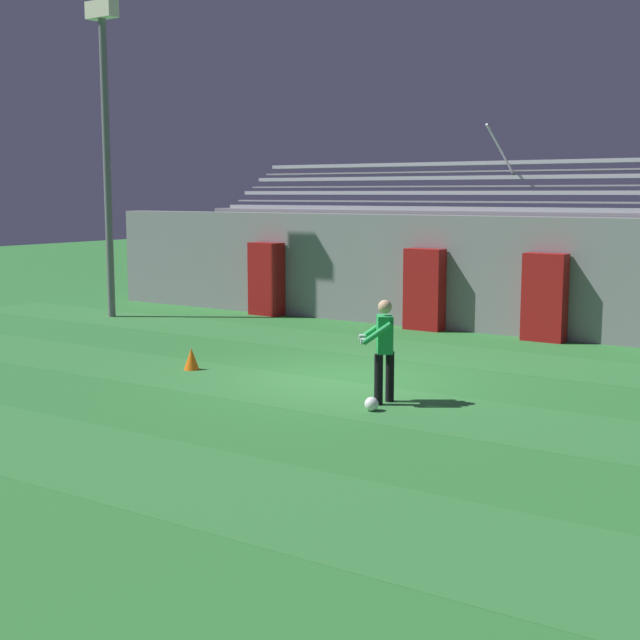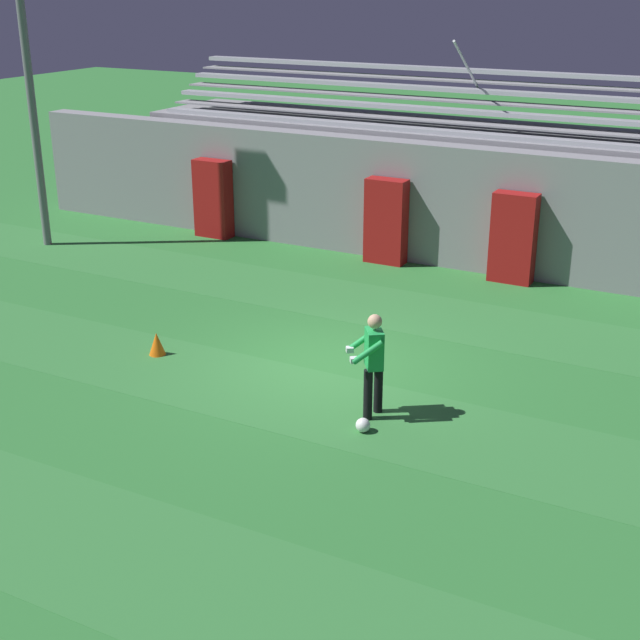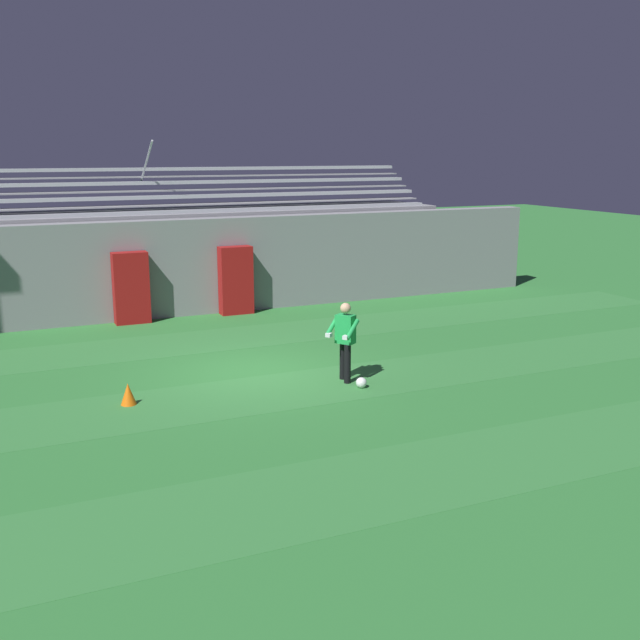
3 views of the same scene
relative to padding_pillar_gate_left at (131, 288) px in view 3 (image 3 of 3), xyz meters
The scene contains 11 objects.
ground_plane 6.22m from the padding_pillar_gate_left, 75.66° to the right, with size 80.00×80.00×0.00m, color #2D7533.
turf_stripe_near 12.09m from the padding_pillar_gate_left, 82.75° to the right, with size 28.00×2.29×0.01m, color #337A38.
turf_stripe_mid 7.60m from the padding_pillar_gate_left, 78.35° to the right, with size 28.00×2.29×0.01m, color #337A38.
turf_stripe_far 3.34m from the padding_pillar_gate_left, 61.55° to the right, with size 28.00×2.29×0.01m, color #337A38.
back_wall 1.67m from the padding_pillar_gate_left, 19.88° to the left, with size 24.00×0.60×2.80m, color gray.
padding_pillar_gate_left is the anchor object (origin of this frame).
padding_pillar_gate_right 3.04m from the padding_pillar_gate_left, ahead, with size 0.96×0.44×2.00m, color maroon.
bleacher_stand 3.00m from the padding_pillar_gate_left, 59.12° to the left, with size 18.00×3.35×5.03m.
goalkeeper 7.92m from the padding_pillar_gate_left, 67.60° to the right, with size 0.72×0.74×1.67m.
soccer_ball 8.52m from the padding_pillar_gate_left, 68.33° to the right, with size 0.22×0.22×0.22m, color white.
traffic_cone 7.15m from the padding_pillar_gate_left, 101.19° to the right, with size 0.30×0.30×0.42m, color orange.
Camera 3 is at (-5.14, -14.83, 4.71)m, focal length 42.00 mm.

